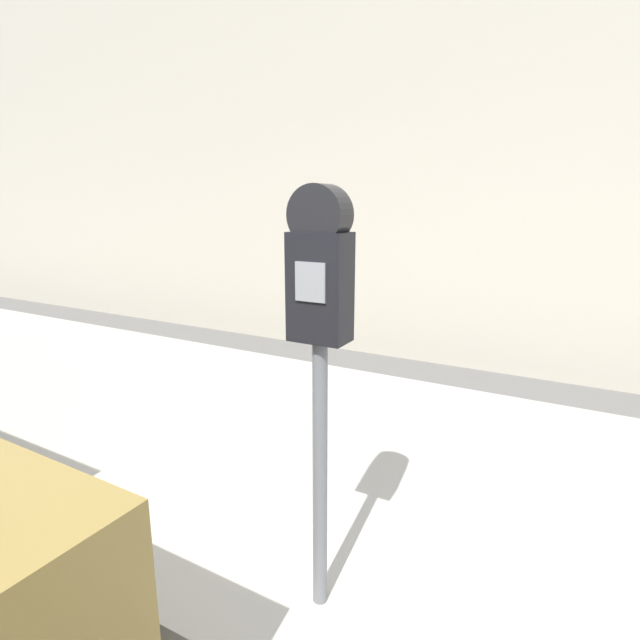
% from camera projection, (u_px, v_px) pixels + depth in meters
% --- Properties ---
extents(sidewalk, '(24.00, 2.80, 0.10)m').
position_uv_depth(sidewalk, '(323.00, 456.00, 3.00)').
color(sidewalk, '#BCB7AD').
rests_on(sidewalk, ground_plane).
extents(parking_meter, '(0.19, 0.12, 1.50)m').
position_uv_depth(parking_meter, '(320.00, 311.00, 1.60)').
color(parking_meter, slate).
rests_on(parking_meter, sidewalk).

